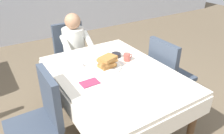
# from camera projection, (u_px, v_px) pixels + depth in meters

# --- Properties ---
(ground_plane) EXTENTS (14.00, 14.00, 0.00)m
(ground_plane) POSITION_uv_depth(u_px,v_px,m) (114.00, 127.00, 2.54)
(ground_plane) COLOR brown
(dining_table_main) EXTENTS (1.12, 1.52, 0.74)m
(dining_table_main) POSITION_uv_depth(u_px,v_px,m) (114.00, 80.00, 2.23)
(dining_table_main) COLOR silver
(dining_table_main) RESTS_ON ground
(chair_diner) EXTENTS (0.44, 0.45, 0.93)m
(chair_diner) POSITION_uv_depth(u_px,v_px,m) (72.00, 51.00, 3.16)
(chair_diner) COLOR #384251
(chair_diner) RESTS_ON ground
(diner_person) EXTENTS (0.40, 0.43, 1.12)m
(diner_person) POSITION_uv_depth(u_px,v_px,m) (75.00, 46.00, 2.98)
(diner_person) COLOR silver
(diner_person) RESTS_ON ground
(chair_right_side) EXTENTS (0.45, 0.44, 0.93)m
(chair_right_side) POSITION_uv_depth(u_px,v_px,m) (167.00, 71.00, 2.65)
(chair_right_side) COLOR #384251
(chair_right_side) RESTS_ON ground
(chair_left_side) EXTENTS (0.45, 0.44, 0.93)m
(chair_left_side) POSITION_uv_depth(u_px,v_px,m) (41.00, 116.00, 1.93)
(chair_left_side) COLOR #384251
(chair_left_side) RESTS_ON ground
(plate_breakfast) EXTENTS (0.28, 0.28, 0.02)m
(plate_breakfast) POSITION_uv_depth(u_px,v_px,m) (108.00, 68.00, 2.26)
(plate_breakfast) COLOR white
(plate_breakfast) RESTS_ON dining_table_main
(breakfast_stack) EXTENTS (0.20, 0.18, 0.12)m
(breakfast_stack) POSITION_uv_depth(u_px,v_px,m) (107.00, 62.00, 2.23)
(breakfast_stack) COLOR #A36B33
(breakfast_stack) RESTS_ON plate_breakfast
(cup_coffee) EXTENTS (0.11, 0.08, 0.08)m
(cup_coffee) POSITION_uv_depth(u_px,v_px,m) (127.00, 57.00, 2.40)
(cup_coffee) COLOR #B24C42
(cup_coffee) RESTS_ON dining_table_main
(bowl_butter) EXTENTS (0.11, 0.11, 0.04)m
(bowl_butter) POSITION_uv_depth(u_px,v_px,m) (116.00, 55.00, 2.50)
(bowl_butter) COLOR black
(bowl_butter) RESTS_ON dining_table_main
(syrup_pitcher) EXTENTS (0.08, 0.08, 0.07)m
(syrup_pitcher) POSITION_uv_depth(u_px,v_px,m) (81.00, 63.00, 2.28)
(syrup_pitcher) COLOR silver
(syrup_pitcher) RESTS_ON dining_table_main
(fork_left_of_plate) EXTENTS (0.02, 0.18, 0.00)m
(fork_left_of_plate) POSITION_uv_depth(u_px,v_px,m) (92.00, 74.00, 2.16)
(fork_left_of_plate) COLOR silver
(fork_left_of_plate) RESTS_ON dining_table_main
(knife_right_of_plate) EXTENTS (0.03, 0.20, 0.00)m
(knife_right_of_plate) POSITION_uv_depth(u_px,v_px,m) (124.00, 65.00, 2.33)
(knife_right_of_plate) COLOR silver
(knife_right_of_plate) RESTS_ON dining_table_main
(spoon_near_edge) EXTENTS (0.15, 0.04, 0.00)m
(spoon_near_edge) POSITION_uv_depth(u_px,v_px,m) (125.00, 82.00, 2.02)
(spoon_near_edge) COLOR silver
(spoon_near_edge) RESTS_ON dining_table_main
(napkin_folded) EXTENTS (0.17, 0.12, 0.01)m
(napkin_folded) POSITION_uv_depth(u_px,v_px,m) (90.00, 83.00, 2.01)
(napkin_folded) COLOR #8C2D4C
(napkin_folded) RESTS_ON dining_table_main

